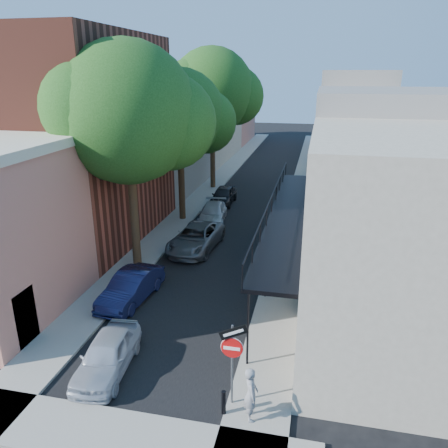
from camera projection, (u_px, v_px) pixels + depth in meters
The scene contains 18 objects.
ground at pixel (125, 412), 13.39m from camera, with size 160.00×160.00×0.00m, color black.
road_surface at pixel (260, 182), 41.04m from camera, with size 6.00×64.00×0.01m, color black.
sidewalk_left at pixel (218, 180), 41.83m from camera, with size 2.00×64.00×0.12m, color gray.
sidewalk_right at pixel (303, 184), 40.21m from camera, with size 2.00×64.00×0.12m, color gray.
sidewalk_cross at pixel (110, 436), 12.45m from camera, with size 12.00×2.00×0.12m, color gray.
buildings_left at pixel (159, 128), 40.14m from camera, with size 10.10×59.10×12.00m.
buildings_right at pixel (365, 139), 37.29m from camera, with size 9.80×55.00×10.00m.
sign_post at pixel (232, 351), 12.98m from camera, with size 0.89×0.17×2.99m.
bollard at pixel (224, 402), 13.08m from camera, with size 0.14×0.14×0.80m, color black.
oak_near at pixel (138, 116), 20.91m from camera, with size 7.48×6.80×11.42m.
oak_mid at pixel (186, 117), 28.54m from camera, with size 6.60×6.00×10.20m.
oak_far at pixel (218, 92), 36.46m from camera, with size 7.70×7.00×11.90m.
parked_car_a at pixel (107, 355), 15.07m from camera, with size 1.53×3.80×1.29m, color #AFB6C2.
parked_car_b at pixel (131, 287), 19.68m from camera, with size 1.44×4.12×1.36m, color #13183D.
parked_car_c at pixel (196, 238), 25.44m from camera, with size 2.31×5.01×1.39m, color #5A5D62.
parked_car_d at pixel (213, 213), 30.07m from camera, with size 1.75×4.29×1.25m, color #B9B9BD.
parked_car_e at pixel (223, 195), 34.20m from camera, with size 1.61×4.01×1.37m, color black.
pedestrian at pixel (251, 394), 12.76m from camera, with size 0.63×0.42×1.74m, color gray.
Camera 1 is at (5.27, -9.81, 9.91)m, focal length 35.00 mm.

